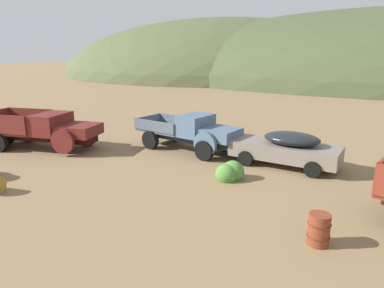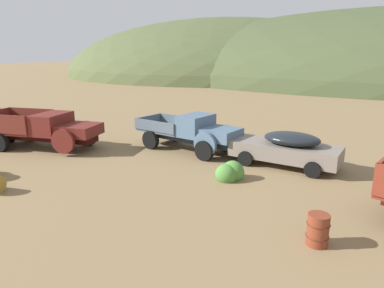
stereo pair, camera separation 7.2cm
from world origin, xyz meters
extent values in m
ellipsoid|color=#4C5633|center=(-17.77, 75.08, 0.00)|extent=(74.52, 75.05, 25.47)
ellipsoid|color=#424C2D|center=(14.99, 75.26, 0.00)|extent=(102.56, 77.42, 26.06)
cylinder|color=#B28928|center=(-1.51, 6.36, 0.76)|extent=(1.20, 0.53, 1.20)
cylinder|color=black|center=(-1.50, 6.41, 0.48)|extent=(1.00, 0.55, 0.96)
cube|color=black|center=(1.37, 6.46, 0.66)|extent=(5.84, 2.39, 0.36)
cube|color=maroon|center=(3.43, 6.98, 1.11)|extent=(2.21, 2.21, 0.55)
cube|color=#B7B2A8|center=(4.26, 7.18, 1.09)|extent=(0.38, 1.23, 0.44)
cylinder|color=maroon|center=(3.46, 5.87, 0.76)|extent=(1.21, 0.47, 1.20)
cylinder|color=maroon|center=(2.93, 7.97, 0.76)|extent=(1.21, 0.47, 1.20)
cube|color=maroon|center=(1.90, 6.59, 1.36)|extent=(1.80, 2.35, 1.05)
cube|color=black|center=(2.48, 6.74, 1.57)|extent=(0.48, 1.73, 0.59)
cube|color=maroon|center=(-0.16, 6.08, 0.90)|extent=(3.35, 2.82, 0.12)
cube|color=maroon|center=(0.11, 5.02, 1.43)|extent=(2.85, 0.80, 0.95)
cube|color=maroon|center=(-0.42, 7.14, 1.43)|extent=(2.85, 0.80, 0.95)
cylinder|color=black|center=(2.92, 8.02, 0.48)|extent=(1.00, 0.50, 0.96)
cylinder|color=black|center=(-0.67, 7.12, 0.48)|extent=(1.00, 0.50, 0.96)
cube|color=#262D39|center=(8.12, 9.88, 0.66)|extent=(5.44, 1.64, 0.36)
cube|color=slate|center=(10.08, 9.61, 1.11)|extent=(1.90, 1.84, 0.55)
cube|color=#B7B2A8|center=(10.86, 9.50, 1.09)|extent=(0.23, 1.12, 0.44)
cylinder|color=slate|center=(9.72, 8.68, 0.76)|extent=(1.21, 0.34, 1.20)
cylinder|color=slate|center=(9.99, 10.59, 0.76)|extent=(1.21, 0.34, 1.20)
cube|color=slate|center=(8.62, 9.81, 1.36)|extent=(1.49, 2.02, 1.05)
cube|color=black|center=(9.18, 9.73, 1.57)|extent=(0.27, 1.58, 0.59)
cube|color=#4D5B67|center=(6.67, 10.08, 0.90)|extent=(2.95, 2.30, 0.12)
cube|color=#4D5B67|center=(6.54, 9.11, 1.23)|extent=(2.70, 0.47, 0.55)
cube|color=#4D5B67|center=(6.80, 11.04, 1.23)|extent=(2.70, 0.47, 0.55)
cube|color=#4D5B67|center=(5.38, 10.26, 1.23)|extent=(0.37, 1.95, 0.55)
cylinder|color=black|center=(9.72, 8.63, 0.48)|extent=(0.99, 0.41, 0.96)
cylinder|color=black|center=(9.99, 10.65, 0.48)|extent=(0.99, 0.41, 0.96)
cylinder|color=black|center=(6.31, 9.10, 0.48)|extent=(0.99, 0.41, 0.96)
cylinder|color=black|center=(6.58, 11.12, 0.48)|extent=(0.99, 0.41, 0.96)
cube|color=slate|center=(13.19, 9.64, 0.68)|extent=(4.80, 2.07, 0.68)
ellipsoid|color=black|center=(13.47, 9.63, 1.28)|extent=(2.53, 1.73, 0.57)
ellipsoid|color=slate|center=(11.07, 9.76, 0.75)|extent=(1.11, 1.51, 0.61)
cylinder|color=black|center=(11.78, 10.63, 0.34)|extent=(0.69, 0.24, 0.68)
cylinder|color=black|center=(11.68, 8.81, 0.34)|extent=(0.69, 0.24, 0.68)
cylinder|color=black|center=(14.69, 10.48, 0.34)|extent=(0.69, 0.24, 0.68)
cylinder|color=black|center=(14.60, 8.66, 0.34)|extent=(0.69, 0.24, 0.68)
cylinder|color=brown|center=(15.67, 3.46, 0.43)|extent=(0.57, 0.57, 0.86)
torus|color=#552315|center=(15.67, 3.46, 0.61)|extent=(0.61, 0.61, 0.03)
torus|color=#552315|center=(15.67, 3.46, 0.26)|extent=(0.61, 0.61, 0.03)
ellipsoid|color=#4C8438|center=(11.82, 7.00, 0.26)|extent=(0.93, 0.84, 0.96)
ellipsoid|color=#4C8438|center=(11.67, 6.70, 0.24)|extent=(0.89, 0.80, 0.85)
ellipsoid|color=#4C8438|center=(11.60, 7.02, 0.20)|extent=(0.93, 0.84, 0.72)
camera|label=1|loc=(16.68, -5.31, 4.90)|focal=32.43mm
camera|label=2|loc=(16.75, -5.28, 4.90)|focal=32.43mm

